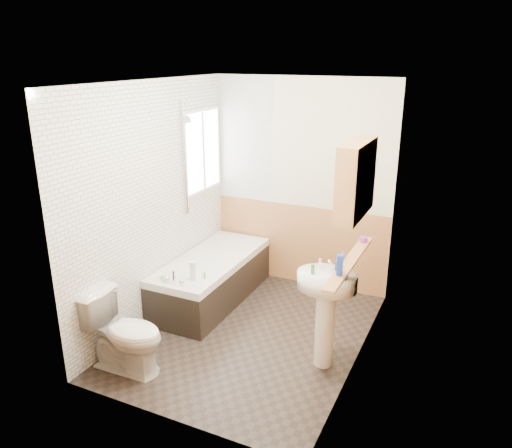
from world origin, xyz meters
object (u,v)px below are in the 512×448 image
at_px(bathtub, 212,278).
at_px(sink, 326,300).
at_px(toilet, 125,333).
at_px(medicine_cabinet, 356,179).
at_px(pine_shelf, 350,262).

relative_size(bathtub, sink, 1.64).
height_order(toilet, medicine_cabinet, medicine_cabinet).
xyz_separation_m(bathtub, pine_shelf, (1.77, -0.72, 0.81)).
bearing_deg(sink, bathtub, 161.19).
relative_size(pine_shelf, medicine_cabinet, 1.80).
distance_m(bathtub, toilet, 1.51).
height_order(bathtub, sink, sink).
relative_size(toilet, sink, 0.73).
bearing_deg(medicine_cabinet, bathtub, 161.26).
height_order(pine_shelf, medicine_cabinet, medicine_cabinet).
distance_m(bathtub, medicine_cabinet, 2.36).
distance_m(toilet, sink, 1.82).
bearing_deg(toilet, pine_shelf, -67.69).
bearing_deg(sink, medicine_cabinet, 32.50).
relative_size(bathtub, toilet, 2.26).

